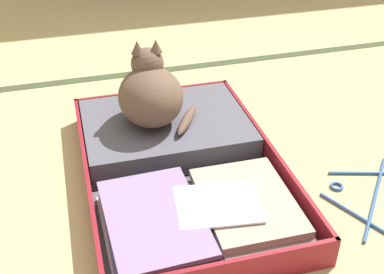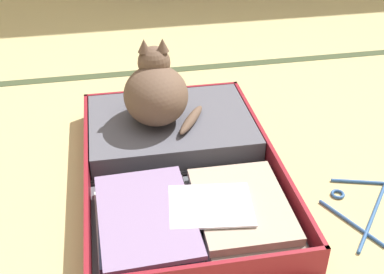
{
  "view_description": "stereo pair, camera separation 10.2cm",
  "coord_description": "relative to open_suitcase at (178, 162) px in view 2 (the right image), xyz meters",
  "views": [
    {
      "loc": [
        -0.42,
        -0.98,
        0.95
      ],
      "look_at": [
        -0.09,
        0.18,
        0.15
      ],
      "focal_mm": 46.41,
      "sensor_mm": 36.0,
      "label": 1
    },
    {
      "loc": [
        -0.32,
        -1.01,
        0.95
      ],
      "look_at": [
        -0.09,
        0.18,
        0.15
      ],
      "focal_mm": 46.41,
      "sensor_mm": 36.0,
      "label": 2
    }
  ],
  "objects": [
    {
      "name": "ground_plane",
      "position": [
        0.13,
        -0.21,
        -0.04
      ],
      "size": [
        10.0,
        10.0,
        0.0
      ],
      "primitive_type": "plane",
      "color": "tan"
    },
    {
      "name": "tatami_border",
      "position": [
        0.13,
        0.73,
        -0.04
      ],
      "size": [
        4.8,
        0.05,
        0.0
      ],
      "color": "#3A462B",
      "rests_on": "ground_plane"
    },
    {
      "name": "open_suitcase",
      "position": [
        0.0,
        0.0,
        0.0
      ],
      "size": [
        0.58,
        0.88,
        0.09
      ],
      "color": "maroon",
      "rests_on": "ground_plane"
    },
    {
      "name": "black_cat",
      "position": [
        -0.04,
        0.19,
        0.15
      ],
      "size": [
        0.28,
        0.27,
        0.26
      ],
      "color": "brown",
      "rests_on": "open_suitcase"
    },
    {
      "name": "clothes_hanger",
      "position": [
        0.5,
        -0.25,
        -0.04
      ],
      "size": [
        0.29,
        0.32,
        0.01
      ],
      "color": "#2D5793",
      "rests_on": "ground_plane"
    }
  ]
}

